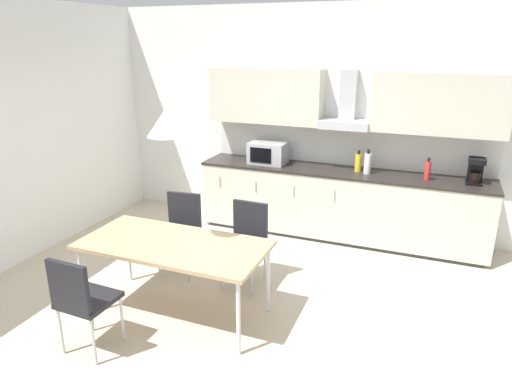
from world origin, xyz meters
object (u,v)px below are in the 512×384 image
object	(u,v)px
chair_far_left	(181,225)
bottle_yellow	(358,162)
dining_table	(174,247)
pendant_lamp	(166,123)
microwave	(268,153)
chair_far_right	(247,235)
bottle_red	(427,171)
chair_near_left	(80,296)
coffee_maker	(475,171)
bottle_white	(368,163)

from	to	relation	value
chair_far_left	bottle_yellow	bearing A→B (deg)	43.91
dining_table	pendant_lamp	size ratio (longest dim) A/B	5.29
dining_table	microwave	bearing A→B (deg)	88.71
dining_table	chair_far_right	world-z (taller)	chair_far_right
bottle_red	bottle_yellow	size ratio (longest dim) A/B	1.01
chair_far_right	chair_near_left	bearing A→B (deg)	-116.04
bottle_red	pendant_lamp	bearing A→B (deg)	-131.99
chair_far_right	coffee_maker	bearing A→B (deg)	35.62
microwave	dining_table	distance (m)	2.34
microwave	chair_near_left	size ratio (longest dim) A/B	0.55
bottle_red	microwave	bearing A→B (deg)	178.82
bottle_yellow	dining_table	bearing A→B (deg)	-117.68
chair_far_left	pendant_lamp	world-z (taller)	pendant_lamp
microwave	chair_far_left	distance (m)	1.67
bottle_white	chair_far_right	xyz separation A→B (m)	(-0.97, -1.50, -0.50)
bottle_yellow	chair_far_left	bearing A→B (deg)	-136.09
bottle_white	chair_near_left	size ratio (longest dim) A/B	0.35
coffee_maker	chair_far_right	bearing A→B (deg)	-144.38
bottle_red	chair_near_left	size ratio (longest dim) A/B	0.31
bottle_white	bottle_red	bearing A→B (deg)	-1.28
chair_near_left	pendant_lamp	xyz separation A→B (m)	(0.38, 0.78, 1.27)
bottle_yellow	chair_far_left	size ratio (longest dim) A/B	0.31
microwave	chair_near_left	xyz separation A→B (m)	(-0.44, -3.09, -0.51)
microwave	dining_table	xyz separation A→B (m)	(-0.05, -2.31, -0.36)
chair_far_left	chair_near_left	world-z (taller)	same
microwave	coffee_maker	bearing A→B (deg)	0.61
bottle_red	chair_far_right	xyz separation A→B (m)	(-1.66, -1.48, -0.48)
bottle_white	bottle_yellow	world-z (taller)	bottle_white
microwave	chair_far_left	bearing A→B (deg)	-106.18
coffee_maker	chair_far_right	distance (m)	2.71
bottle_white	chair_far_right	distance (m)	1.85
bottle_red	chair_near_left	distance (m)	3.93
dining_table	bottle_yellow	bearing A→B (deg)	62.32
chair_far_left	chair_far_right	xyz separation A→B (m)	(0.77, 0.00, 0.00)
microwave	coffee_maker	distance (m)	2.50
bottle_white	chair_far_right	bearing A→B (deg)	-122.88
coffee_maker	chair_far_right	world-z (taller)	coffee_maker
coffee_maker	chair_near_left	size ratio (longest dim) A/B	0.34
chair_far_right	pendant_lamp	bearing A→B (deg)	-116.02
chair_near_left	pendant_lamp	bearing A→B (deg)	63.95
pendant_lamp	chair_near_left	bearing A→B (deg)	-116.05
microwave	pendant_lamp	xyz separation A→B (m)	(-0.05, -2.31, 0.76)
chair_far_right	chair_far_left	bearing A→B (deg)	-179.96
microwave	chair_far_right	distance (m)	1.64
bottle_red	coffee_maker	bearing A→B (deg)	7.59
coffee_maker	bottle_yellow	world-z (taller)	coffee_maker
microwave	dining_table	world-z (taller)	microwave
bottle_white	dining_table	bearing A→B (deg)	-120.62
dining_table	chair_near_left	xyz separation A→B (m)	(-0.38, -0.78, -0.15)
bottle_yellow	pendant_lamp	distance (m)	2.76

